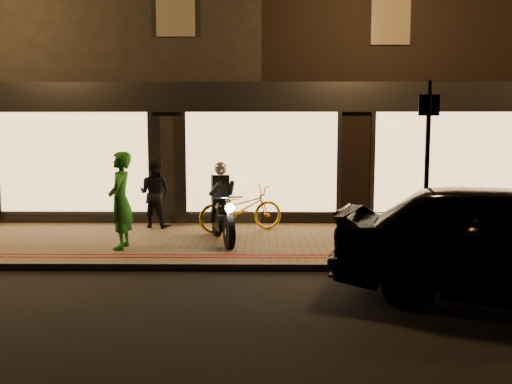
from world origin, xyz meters
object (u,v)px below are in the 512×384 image
at_px(bicycle_gold, 241,209).
at_px(person_green, 121,200).
at_px(motorcycle, 222,211).
at_px(sign_post, 427,161).

height_order(bicycle_gold, person_green, person_green).
xyz_separation_m(motorcycle, person_green, (-1.83, -0.66, 0.29)).
relative_size(motorcycle, sign_post, 0.63).
xyz_separation_m(motorcycle, sign_post, (3.57, -1.38, 1.06)).
distance_m(bicycle_gold, person_green, 2.84).
relative_size(sign_post, person_green, 1.66).
relative_size(motorcycle, bicycle_gold, 0.98).
xyz_separation_m(motorcycle, bicycle_gold, (0.33, 1.14, -0.11)).
bearing_deg(person_green, bicycle_gold, 127.21).
distance_m(motorcycle, bicycle_gold, 1.19).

